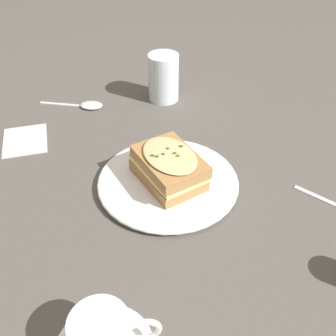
# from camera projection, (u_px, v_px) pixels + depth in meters

# --- Properties ---
(ground_plane) EXTENTS (2.40, 2.40, 0.00)m
(ground_plane) POSITION_uv_depth(u_px,v_px,m) (164.00, 181.00, 0.74)
(ground_plane) COLOR #514C47
(dinner_plate) EXTENTS (0.26, 0.26, 0.01)m
(dinner_plate) POSITION_uv_depth(u_px,v_px,m) (168.00, 182.00, 0.73)
(dinner_plate) COLOR white
(dinner_plate) RESTS_ON ground_plane
(sandwich) EXTENTS (0.16, 0.15, 0.06)m
(sandwich) POSITION_uv_depth(u_px,v_px,m) (169.00, 167.00, 0.70)
(sandwich) COLOR #A37542
(sandwich) RESTS_ON dinner_plate
(water_glass) EXTENTS (0.07, 0.07, 0.11)m
(water_glass) POSITION_uv_depth(u_px,v_px,m) (164.00, 78.00, 0.95)
(water_glass) COLOR silver
(water_glass) RESTS_ON ground_plane
(spoon) EXTENTS (0.04, 0.16, 0.01)m
(spoon) POSITION_uv_depth(u_px,v_px,m) (88.00, 105.00, 0.95)
(spoon) COLOR silver
(spoon) RESTS_ON ground_plane
(napkin) EXTENTS (0.13, 0.12, 0.00)m
(napkin) POSITION_uv_depth(u_px,v_px,m) (25.00, 140.00, 0.84)
(napkin) COLOR silver
(napkin) RESTS_ON ground_plane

